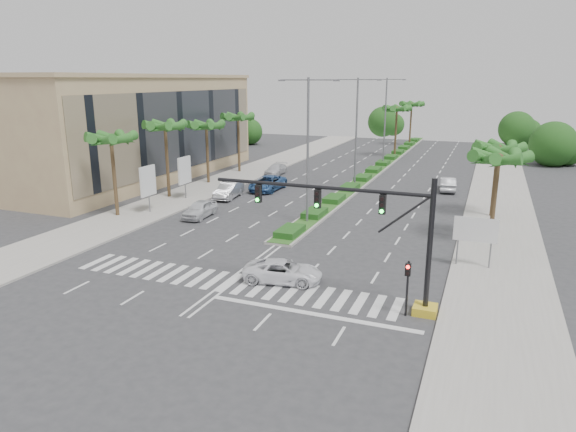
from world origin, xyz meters
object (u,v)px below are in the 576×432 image
(car_parked_c, at_px, (268,183))
(car_parked_d, at_px, (276,169))
(car_right, at_px, (448,184))
(car_parked_a, at_px, (200,209))
(car_parked_b, at_px, (229,190))
(car_crossing, at_px, (283,271))

(car_parked_c, relative_size, car_parked_d, 1.25)
(car_right, bearing_deg, car_parked_a, 39.08)
(car_parked_d, distance_m, car_right, 21.41)
(car_parked_a, height_order, car_parked_b, car_parked_b)
(car_parked_a, height_order, car_right, car_right)
(car_parked_d, bearing_deg, car_right, -8.37)
(car_parked_b, bearing_deg, car_parked_a, -87.66)
(car_parked_c, relative_size, car_crossing, 1.20)
(car_crossing, xyz_separation_m, car_right, (6.96, 30.72, 0.11))
(car_parked_b, bearing_deg, car_right, 23.40)
(car_parked_a, bearing_deg, car_parked_c, 82.03)
(car_right, bearing_deg, car_crossing, 71.02)
(car_parked_c, bearing_deg, car_parked_d, 107.84)
(car_parked_a, relative_size, car_right, 0.93)
(car_parked_d, bearing_deg, car_crossing, -69.00)
(car_parked_c, height_order, car_parked_d, car_parked_c)
(car_parked_d, xyz_separation_m, car_crossing, (14.34, -32.90, -0.00))
(car_parked_a, relative_size, car_parked_c, 0.76)
(car_parked_a, xyz_separation_m, car_crossing, (12.45, -11.11, -0.08))
(car_parked_c, xyz_separation_m, car_crossing, (11.44, -23.68, -0.13))
(car_parked_a, relative_size, car_parked_d, 0.95)
(car_parked_c, distance_m, car_parked_d, 9.66)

